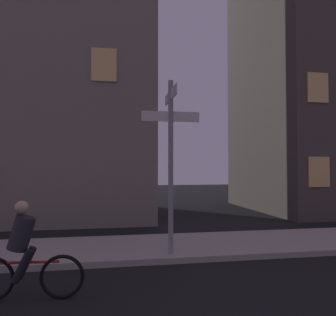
{
  "coord_description": "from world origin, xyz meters",
  "views": [
    {
      "loc": [
        -1.84,
        -1.6,
        2.14
      ],
      "look_at": [
        -0.52,
        5.69,
        2.37
      ],
      "focal_mm": 35.28,
      "sensor_mm": 36.0,
      "label": 1
    }
  ],
  "objects": [
    {
      "name": "sidewalk_kerb",
      "position": [
        0.0,
        7.03,
        0.07
      ],
      "size": [
        40.0,
        2.73,
        0.14
      ],
      "primitive_type": "cube",
      "color": "#9E9991",
      "rests_on": "ground_plane"
    },
    {
      "name": "signpost",
      "position": [
        -0.39,
        6.05,
        2.55
      ],
      "size": [
        1.39,
        1.39,
        4.09
      ],
      "color": "gray",
      "rests_on": "sidewalk_kerb"
    },
    {
      "name": "cyclist",
      "position": [
        -3.18,
        4.13,
        0.75
      ],
      "size": [
        1.82,
        0.35,
        1.61
      ],
      "color": "black",
      "rests_on": "ground_plane"
    },
    {
      "name": "building_left_block",
      "position": [
        -5.98,
        13.93,
        7.32
      ],
      "size": [
        11.88,
        7.05,
        14.63
      ],
      "color": "slate",
      "rests_on": "ground_plane"
    },
    {
      "name": "building_right_block",
      "position": [
        10.02,
        14.02,
        6.54
      ],
      "size": [
        9.1,
        7.67,
        13.09
      ],
      "color": "#4C443D",
      "rests_on": "ground_plane"
    }
  ]
}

